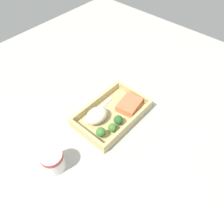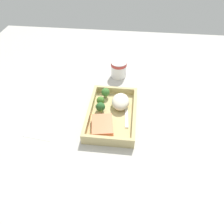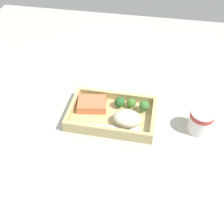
% 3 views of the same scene
% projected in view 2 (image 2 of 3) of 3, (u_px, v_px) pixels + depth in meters
% --- Properties ---
extents(ground_plane, '(1.60, 1.60, 0.02)m').
position_uv_depth(ground_plane, '(112.00, 119.00, 0.85)').
color(ground_plane, '#B6B3AB').
extents(takeout_tray, '(0.28, 0.18, 0.01)m').
position_uv_depth(takeout_tray, '(112.00, 116.00, 0.84)').
color(takeout_tray, tan).
rests_on(takeout_tray, ground_plane).
extents(tray_rim, '(0.28, 0.18, 0.03)m').
position_uv_depth(tray_rim, '(112.00, 112.00, 0.83)').
color(tray_rim, tan).
rests_on(tray_rim, takeout_tray).
extents(salmon_fillet, '(0.11, 0.09, 0.03)m').
position_uv_depth(salmon_fillet, '(102.00, 126.00, 0.77)').
color(salmon_fillet, '#E67549').
rests_on(salmon_fillet, takeout_tray).
extents(mashed_potatoes, '(0.09, 0.07, 0.04)m').
position_uv_depth(mashed_potatoes, '(120.00, 102.00, 0.86)').
color(mashed_potatoes, beige).
rests_on(mashed_potatoes, takeout_tray).
extents(broccoli_floret_1, '(0.04, 0.04, 0.04)m').
position_uv_depth(broccoli_floret_1, '(101.00, 107.00, 0.84)').
color(broccoli_floret_1, '#7FAB65').
rests_on(broccoli_floret_1, takeout_tray).
extents(broccoli_floret_2, '(0.03, 0.03, 0.04)m').
position_uv_depth(broccoli_floret_2, '(106.00, 92.00, 0.89)').
color(broccoli_floret_2, '#7F9F5D').
rests_on(broccoli_floret_2, takeout_tray).
extents(broccoli_floret_3, '(0.03, 0.03, 0.04)m').
position_uv_depth(broccoli_floret_3, '(100.00, 100.00, 0.87)').
color(broccoli_floret_3, '#7A9F53').
rests_on(broccoli_floret_3, takeout_tray).
extents(fork, '(0.16, 0.03, 0.00)m').
position_uv_depth(fork, '(126.00, 110.00, 0.85)').
color(fork, white).
rests_on(fork, takeout_tray).
extents(paper_cup, '(0.07, 0.07, 0.08)m').
position_uv_depth(paper_cup, '(119.00, 68.00, 1.02)').
color(paper_cup, white).
rests_on(paper_cup, ground_plane).
extents(receipt_slip, '(0.11, 0.12, 0.00)m').
position_uv_depth(receipt_slip, '(43.00, 129.00, 0.80)').
color(receipt_slip, white).
rests_on(receipt_slip, ground_plane).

